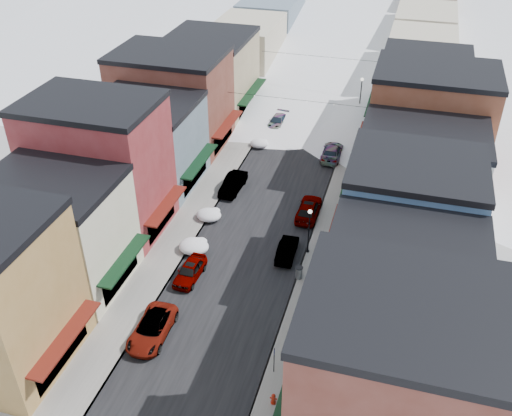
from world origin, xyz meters
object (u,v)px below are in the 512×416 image
Objects in this scene: car_white_suv at (152,329)px; car_dark_hatch at (233,184)px; trash_can at (299,272)px; car_silver_sedan at (190,271)px; car_green_sedan at (287,249)px; fire_hydrant at (273,399)px; streetlamp_near at (309,226)px.

car_white_suv is 1.11× the size of car_dark_hatch.
car_white_suv is 21.03m from car_dark_hatch.
car_dark_hatch is at bearing 128.71° from trash_can.
car_silver_sedan is at bearing 86.20° from car_white_suv.
fire_hydrant is at bearing 97.64° from car_green_sedan.
car_dark_hatch is 5.85× the size of fire_hydrant.
car_white_suv reaches higher than car_green_sedan.
car_green_sedan is at bearing -151.87° from streetlamp_near.
trash_can is (9.50, -11.85, -0.07)m from car_dark_hatch.
car_silver_sedan is 3.88× the size of trash_can.
car_dark_hatch reaches higher than car_green_sedan.
car_silver_sedan is at bearing 33.16° from car_green_sedan.
streetlamp_near is (9.50, -8.21, 2.15)m from car_dark_hatch.
car_silver_sedan is (0.27, 6.88, -0.01)m from car_white_suv.
car_white_suv is 10.59m from fire_hydrant.
streetlamp_near is (8.70, 5.92, 2.21)m from car_silver_sedan.
car_dark_hatch is (-0.80, 14.14, 0.06)m from car_silver_sedan.
streetlamp_near reaches higher than car_dark_hatch.
car_white_suv is 1.24× the size of car_silver_sedan.
streetlamp_near is (-0.00, 3.64, 2.22)m from trash_can.
car_silver_sedan is at bearing -145.75° from streetlamp_near.
fire_hydrant is (10.03, -3.40, -0.21)m from car_white_suv.
car_white_suv is at bearing -125.00° from streetlamp_near.
car_white_suv is 6.89m from car_silver_sedan.
car_silver_sedan is 1.01× the size of car_green_sedan.
car_silver_sedan reaches higher than fire_hydrant.
car_white_suv reaches higher than trash_can.
car_white_suv is 1.25× the size of car_green_sedan.
car_dark_hatch is (-0.53, 21.02, 0.05)m from car_white_suv.
car_dark_hatch is 12.01m from car_green_sedan.
car_white_suv is at bearing 161.29° from fire_hydrant.
streetlamp_near is at bearing 53.44° from car_white_suv.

